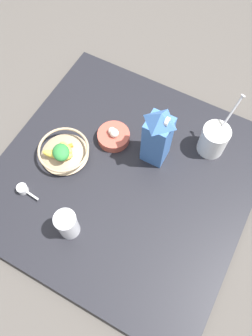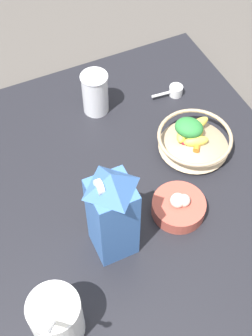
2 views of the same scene
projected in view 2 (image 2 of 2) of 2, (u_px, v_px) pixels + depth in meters
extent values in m
plane|color=#4C4742|center=(114.00, 197.00, 1.19)|extent=(6.00, 6.00, 0.00)
cube|color=black|center=(114.00, 193.00, 1.17)|extent=(0.94, 0.94, 0.03)
cylinder|color=tan|center=(193.00, 147.00, 1.24)|extent=(0.10, 0.10, 0.01)
cone|color=tan|center=(194.00, 141.00, 1.22)|extent=(0.19, 0.19, 0.04)
torus|color=tan|center=(195.00, 137.00, 1.20)|extent=(0.20, 0.20, 0.01)
ellipsoid|color=#EFD64C|center=(196.00, 141.00, 1.20)|extent=(0.05, 0.07, 0.03)
ellipsoid|color=#EFD64C|center=(198.00, 133.00, 1.22)|extent=(0.06, 0.06, 0.03)
ellipsoid|color=#EFD64C|center=(196.00, 125.00, 1.23)|extent=(0.04, 0.09, 0.03)
ellipsoid|color=#EFD64C|center=(183.00, 134.00, 1.21)|extent=(0.06, 0.06, 0.03)
cylinder|color=orange|center=(198.00, 143.00, 1.20)|extent=(0.05, 0.05, 0.02)
cylinder|color=orange|center=(188.00, 136.00, 1.22)|extent=(0.05, 0.02, 0.01)
sphere|color=red|center=(199.00, 136.00, 1.22)|extent=(0.01, 0.01, 0.01)
sphere|color=red|center=(184.00, 143.00, 1.20)|extent=(0.01, 0.01, 0.01)
sphere|color=red|center=(183.00, 132.00, 1.23)|extent=(0.01, 0.01, 0.01)
ellipsoid|color=#2D7F38|center=(189.00, 128.00, 1.20)|extent=(0.10, 0.10, 0.04)
cube|color=#3D6BB2|center=(113.00, 219.00, 0.98)|extent=(0.09, 0.09, 0.22)
pyramid|color=#3D6BB2|center=(111.00, 182.00, 0.87)|extent=(0.09, 0.09, 0.05)
cylinder|color=white|center=(99.00, 187.00, 0.87)|extent=(0.03, 0.01, 0.03)
cylinder|color=white|center=(57.00, 318.00, 0.91)|extent=(0.10, 0.10, 0.13)
cylinder|color=white|center=(53.00, 309.00, 0.87)|extent=(0.10, 0.10, 0.02)
cylinder|color=silver|center=(52.00, 325.00, 0.81)|extent=(0.10, 0.04, 0.18)
ellipsoid|color=silver|center=(46.00, 336.00, 0.71)|extent=(0.02, 0.02, 0.01)
cylinder|color=white|center=(95.00, 93.00, 1.28)|extent=(0.07, 0.07, 0.13)
torus|color=white|center=(94.00, 76.00, 1.23)|extent=(0.08, 0.08, 0.01)
cylinder|color=white|center=(176.00, 91.00, 1.35)|extent=(0.04, 0.04, 0.03)
cylinder|color=white|center=(161.00, 94.00, 1.34)|extent=(0.01, 0.06, 0.01)
cylinder|color=#B24C3D|center=(178.00, 207.00, 1.11)|extent=(0.13, 0.13, 0.04)
sphere|color=silver|center=(184.00, 200.00, 1.09)|extent=(0.03, 0.03, 0.03)
sphere|color=silver|center=(178.00, 200.00, 1.08)|extent=(0.04, 0.04, 0.04)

